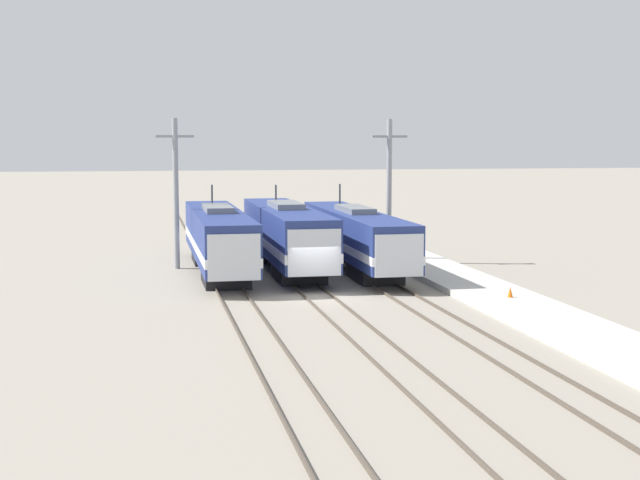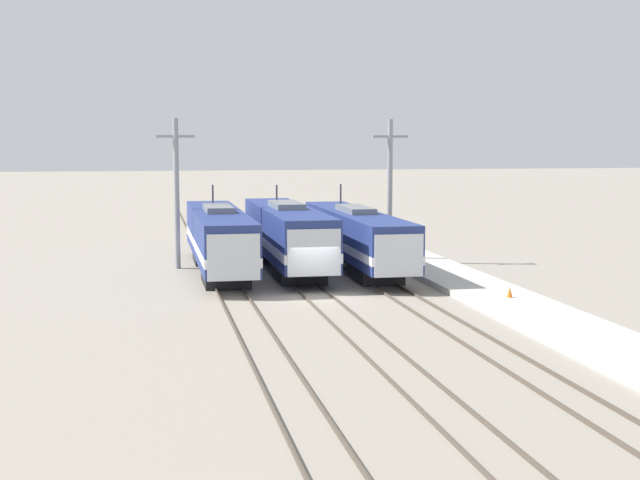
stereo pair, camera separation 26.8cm
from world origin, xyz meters
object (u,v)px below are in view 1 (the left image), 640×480
(locomotive_far_right, at_px, (357,237))
(traffic_cone, at_px, (510,292))
(catenary_tower_right, at_px, (389,189))
(locomotive_far_left, at_px, (219,239))
(catenary_tower_left, at_px, (176,191))
(locomotive_center, at_px, (287,236))

(locomotive_far_right, bearing_deg, traffic_cone, -70.19)
(locomotive_far_right, xyz_separation_m, catenary_tower_right, (2.85, 2.73, 2.86))
(locomotive_far_left, height_order, catenary_tower_right, catenary_tower_right)
(catenary_tower_left, xyz_separation_m, traffic_cone, (15.67, -15.68, -4.32))
(locomotive_far_left, xyz_separation_m, locomotive_far_right, (8.59, -0.15, -0.08))
(catenary_tower_left, xyz_separation_m, catenary_tower_right, (13.86, 0.00, 0.00))
(locomotive_far_left, bearing_deg, catenary_tower_left, 133.05)
(catenary_tower_right, xyz_separation_m, traffic_cone, (1.81, -15.68, -4.32))
(locomotive_far_right, relative_size, catenary_tower_right, 2.09)
(traffic_cone, bearing_deg, catenary_tower_right, 96.59)
(locomotive_far_right, bearing_deg, locomotive_far_left, 178.99)
(locomotive_center, bearing_deg, locomotive_far_right, -7.02)
(locomotive_far_left, height_order, locomotive_center, locomotive_far_left)
(locomotive_center, height_order, catenary_tower_right, catenary_tower_right)
(locomotive_far_left, xyz_separation_m, catenary_tower_right, (11.44, 2.58, 2.78))
(locomotive_center, xyz_separation_m, traffic_cone, (8.96, -13.48, -1.59))
(locomotive_far_right, distance_m, catenary_tower_left, 11.69)
(locomotive_center, height_order, traffic_cone, locomotive_center)
(catenary_tower_right, bearing_deg, locomotive_far_right, -136.21)
(locomotive_far_left, distance_m, catenary_tower_left, 4.50)
(locomotive_far_left, distance_m, catenary_tower_right, 12.06)
(locomotive_center, distance_m, locomotive_far_right, 4.33)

